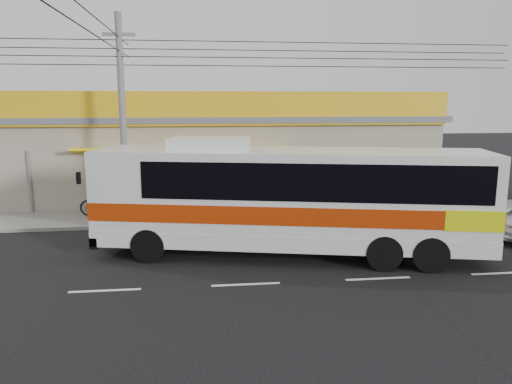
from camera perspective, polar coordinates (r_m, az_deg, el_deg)
ground at (r=17.14m, az=-2.02°, el=-7.54°), size 120.00×120.00×0.00m
sidewalk at (r=22.88m, az=-3.32°, el=-2.73°), size 30.00×3.20×0.15m
lane_markings at (r=14.79m, az=-1.17°, el=-10.53°), size 50.00×0.12×0.01m
storefront_building at (r=27.97m, az=-4.10°, el=4.30°), size 22.60×9.20×5.70m
coach_bus at (r=16.93m, az=4.51°, el=-0.23°), size 13.41×5.67×4.04m
motorbike_red at (r=22.49m, az=-15.67°, el=-1.70°), size 2.23×1.21×1.11m
motorbike_dark at (r=23.40m, az=-17.33°, el=-1.27°), size 1.98×0.81×1.15m
utility_pole at (r=21.93m, az=-15.33°, el=15.27°), size 34.00×14.00×8.81m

